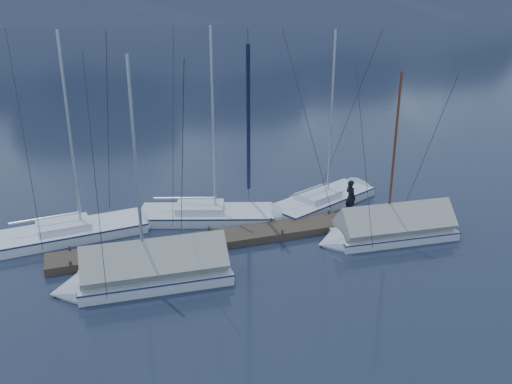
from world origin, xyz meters
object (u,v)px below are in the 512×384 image
at_px(sailboat_open_mid, 227,216).
at_px(sailboat_open_right, 333,197).
at_px(sailboat_open_left, 94,230).
at_px(sailboat_covered_far, 141,274).
at_px(person, 351,197).
at_px(sailboat_covered_near, 384,231).

bearing_deg(sailboat_open_mid, sailboat_open_right, 5.63).
height_order(sailboat_open_left, sailboat_open_mid, sailboat_open_mid).
relative_size(sailboat_open_left, sailboat_covered_far, 1.06).
bearing_deg(person, sailboat_open_mid, 57.56).
bearing_deg(sailboat_open_right, sailboat_open_left, -179.46).
bearing_deg(sailboat_open_mid, sailboat_open_left, 175.54).
relative_size(sailboat_covered_far, person, 5.46).
bearing_deg(sailboat_covered_near, sailboat_covered_far, -177.53).
height_order(sailboat_open_mid, person, sailboat_open_mid).
height_order(sailboat_open_right, person, sailboat_open_right).
distance_m(sailboat_open_mid, sailboat_covered_near, 7.54).
distance_m(sailboat_open_left, sailboat_open_mid, 6.25).
xyz_separation_m(sailboat_open_left, person, (11.85, -2.55, 1.03)).
bearing_deg(sailboat_open_mid, sailboat_covered_far, -134.09).
height_order(sailboat_open_left, sailboat_covered_far, sailboat_open_left).
relative_size(sailboat_open_right, sailboat_covered_far, 1.03).
bearing_deg(person, sailboat_covered_near, 177.76).
bearing_deg(person, sailboat_open_right, -22.78).
bearing_deg(sailboat_open_right, sailboat_covered_near, -90.78).
bearing_deg(sailboat_open_left, person, -12.16).
xyz_separation_m(sailboat_open_left, sailboat_open_mid, (6.23, -0.49, 0.00)).
height_order(sailboat_open_left, sailboat_open_right, sailboat_open_left).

